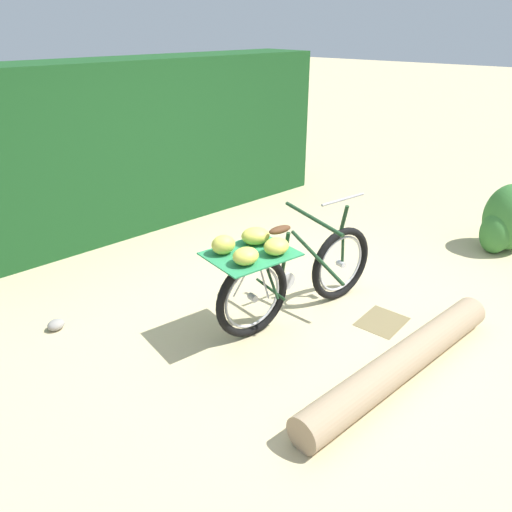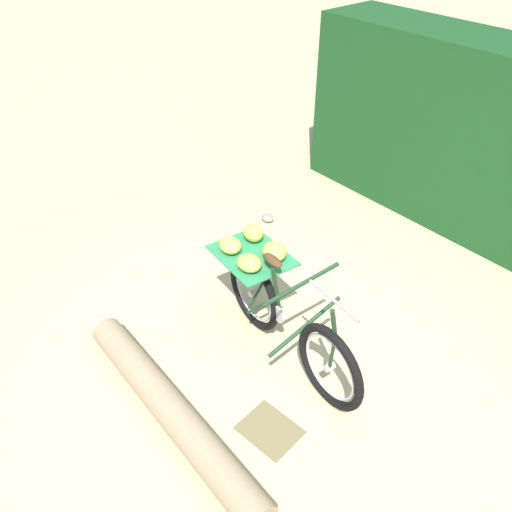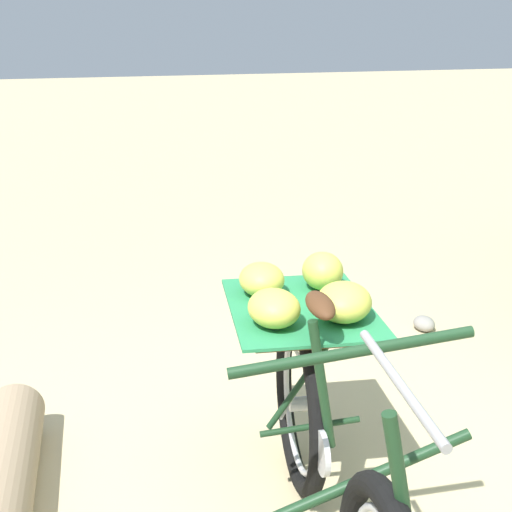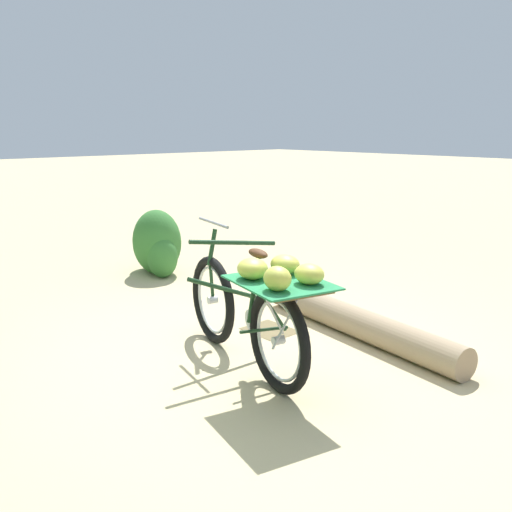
% 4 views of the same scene
% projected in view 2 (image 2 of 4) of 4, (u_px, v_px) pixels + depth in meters
% --- Properties ---
extents(ground_plane, '(60.00, 60.00, 0.00)m').
position_uv_depth(ground_plane, '(305.00, 353.00, 4.68)').
color(ground_plane, '#C6B284').
extents(bicycle, '(1.80, 0.85, 1.03)m').
position_uv_depth(bicycle, '(279.00, 306.00, 4.44)').
color(bicycle, black).
rests_on(bicycle, ground_plane).
extents(fallen_log, '(2.21, 0.57, 0.26)m').
position_uv_depth(fallen_log, '(171.00, 410.00, 4.04)').
color(fallen_log, '#9E8466').
rests_on(fallen_log, ground_plane).
extents(path_stone, '(0.15, 0.13, 0.09)m').
position_uv_depth(path_stone, '(268.00, 218.00, 6.35)').
color(path_stone, gray).
rests_on(path_stone, ground_plane).
extents(leaf_litter_patch, '(0.44, 0.36, 0.01)m').
position_uv_depth(leaf_litter_patch, '(270.00, 430.00, 4.05)').
color(leaf_litter_patch, olive).
rests_on(leaf_litter_patch, ground_plane).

